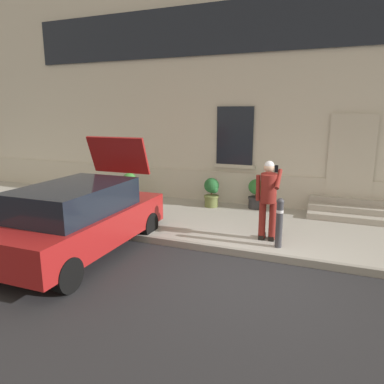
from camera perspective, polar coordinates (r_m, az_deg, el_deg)
name	(u,v)px	position (r m, az deg, el deg)	size (l,w,h in m)	color
ground_plane	(245,278)	(6.60, 8.42, -13.45)	(80.00, 80.00, 0.00)	#232326
sidewalk	(272,228)	(9.13, 12.61, -5.60)	(24.00, 3.60, 0.15)	#99968E
curb_edge	(256,255)	(7.41, 10.18, -9.87)	(24.00, 0.12, 0.15)	gray
building_facade	(293,82)	(11.18, 15.77, 16.51)	(24.00, 1.52, 7.50)	beige
entrance_stoop	(346,210)	(10.34, 23.44, -2.69)	(1.93, 0.96, 0.48)	#9E998E
hatchback_car_red	(80,217)	(7.59, -17.42, -3.91)	(1.82, 4.08, 2.34)	maroon
bollard_near_person	(279,221)	(7.52, 13.78, -4.53)	(0.15, 0.15, 1.04)	#333338
person_on_phone	(268,196)	(7.75, 12.09, -0.57)	(0.51, 0.47, 1.75)	maroon
planter_cream	(130,185)	(11.54, -9.89, 1.06)	(0.44, 0.44, 0.86)	beige
planter_olive	(212,192)	(10.49, 3.17, 0.07)	(0.44, 0.44, 0.86)	#606B38
planter_charcoal	(256,193)	(10.44, 10.21, -0.17)	(0.44, 0.44, 0.86)	#2D2D30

